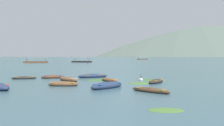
{
  "coord_description": "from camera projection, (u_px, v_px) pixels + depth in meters",
  "views": [
    {
      "loc": [
        1.05,
        -7.98,
        3.07
      ],
      "look_at": [
        0.13,
        58.11,
        1.1
      ],
      "focal_mm": 37.15,
      "sensor_mm": 36.0,
      "label": 1
    }
  ],
  "objects": [
    {
      "name": "rowboat_8",
      "position": [
        53.0,
        77.0,
        32.2
      ],
      "size": [
        3.37,
        2.17,
        0.58
      ],
      "color": "brown",
      "rests_on": "ground"
    },
    {
      "name": "ground_plane",
      "position": [
        115.0,
        57.0,
        1507.27
      ],
      "size": [
        6000.0,
        6000.0,
        0.0
      ],
      "primitive_type": "plane",
      "color": "#385660"
    },
    {
      "name": "rowboat_9",
      "position": [
        151.0,
        90.0,
        19.8
      ],
      "size": [
        3.45,
        3.27,
        0.47
      ],
      "color": "#4C3323",
      "rests_on": "ground"
    },
    {
      "name": "weed_patch_2",
      "position": [
        96.0,
        80.0,
        29.57
      ],
      "size": [
        3.11,
        3.2,
        0.14
      ],
      "primitive_type": "ellipsoid",
      "rotation": [
        0.0,
        0.0,
        2.83
      ],
      "color": "#38662D",
      "rests_on": "ground"
    },
    {
      "name": "rowboat_4",
      "position": [
        24.0,
        78.0,
        31.1
      ],
      "size": [
        3.33,
        1.58,
        0.46
      ],
      "color": "#2D2826",
      "rests_on": "ground"
    },
    {
      "name": "rowboat_7",
      "position": [
        156.0,
        81.0,
        26.5
      ],
      "size": [
        2.64,
        3.26,
        0.54
      ],
      "color": "#2D2826",
      "rests_on": "ground"
    },
    {
      "name": "rowboat_0",
      "position": [
        93.0,
        76.0,
        33.28
      ],
      "size": [
        4.54,
        2.96,
        0.67
      ],
      "color": "navy",
      "rests_on": "ground"
    },
    {
      "name": "ferry_0",
      "position": [
        143.0,
        59.0,
        202.7
      ],
      "size": [
        9.56,
        5.74,
        2.54
      ],
      "color": "brown",
      "rests_on": "ground"
    },
    {
      "name": "rowboat_3",
      "position": [
        110.0,
        80.0,
        28.05
      ],
      "size": [
        2.57,
        3.11,
        0.48
      ],
      "color": "brown",
      "rests_on": "ground"
    },
    {
      "name": "mountain_2",
      "position": [
        114.0,
        26.0,
        1802.78
      ],
      "size": [
        1204.12,
        1204.12,
        476.57
      ],
      "primitive_type": "cone",
      "color": "slate",
      "rests_on": "ground"
    },
    {
      "name": "rowboat_5",
      "position": [
        107.0,
        86.0,
        22.2
      ],
      "size": [
        3.68,
        3.86,
        0.75
      ],
      "color": "navy",
      "rests_on": "ground"
    },
    {
      "name": "rowboat_6",
      "position": [
        63.0,
        84.0,
        23.88
      ],
      "size": [
        3.16,
        1.07,
        0.58
      ],
      "color": "brown",
      "rests_on": "ground"
    },
    {
      "name": "weed_patch_0",
      "position": [
        166.0,
        110.0,
        13.1
      ],
      "size": [
        2.06,
        1.3,
        0.14
      ],
      "primitive_type": "ellipsoid",
      "rotation": [
        0.0,
        0.0,
        1.56
      ],
      "color": "#477033",
      "rests_on": "ground"
    },
    {
      "name": "weed_patch_3",
      "position": [
        153.0,
        80.0,
        29.66
      ],
      "size": [
        3.64,
        2.93,
        0.14
      ],
      "primitive_type": "ellipsoid",
      "rotation": [
        0.0,
        0.0,
        0.11
      ],
      "color": "#38662D",
      "rests_on": "ground"
    },
    {
      "name": "rowboat_2",
      "position": [
        69.0,
        79.0,
        28.63
      ],
      "size": [
        3.34,
        3.45,
        0.62
      ],
      "color": "brown",
      "rests_on": "ground"
    },
    {
      "name": "weed_patch_1",
      "position": [
        141.0,
        83.0,
        26.13
      ],
      "size": [
        3.18,
        2.96,
        0.14
      ],
      "primitive_type": "ellipsoid",
      "rotation": [
        0.0,
        0.0,
        0.27
      ],
      "color": "#477033",
      "rests_on": "ground"
    },
    {
      "name": "mooring_buoy",
      "position": [
        141.0,
        80.0,
        28.77
      ],
      "size": [
        0.5,
        0.5,
        0.92
      ],
      "color": "silver",
      "rests_on": "ground"
    },
    {
      "name": "ferry_1",
      "position": [
        82.0,
        61.0,
        113.07
      ],
      "size": [
        10.13,
        5.34,
        2.54
      ],
      "color": "#2D2826",
      "rests_on": "ground"
    },
    {
      "name": "mountain_3",
      "position": [
        190.0,
        29.0,
        1411.16
      ],
      "size": [
        1386.74,
        1386.74,
        334.18
      ],
      "primitive_type": "cone",
      "color": "#56665B",
      "rests_on": "ground"
    },
    {
      "name": "ferry_2",
      "position": [
        36.0,
        62.0,
        104.36
      ],
      "size": [
        11.1,
        6.16,
        2.54
      ],
      "color": "brown",
      "rests_on": "ground"
    }
  ]
}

